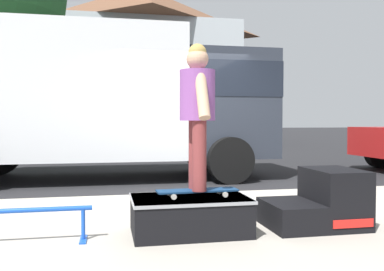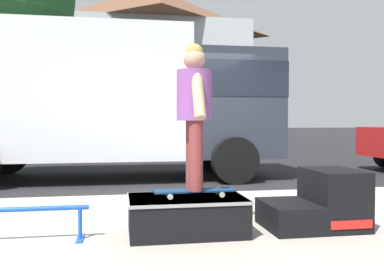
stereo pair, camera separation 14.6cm
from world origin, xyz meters
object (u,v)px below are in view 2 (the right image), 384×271
grind_rail (2,216)px  kicker_ramp (320,203)px  skater_kid (194,104)px  skate_box (187,214)px  skateboard (194,191)px  box_truck (112,97)px

grind_rail → kicker_ramp: bearing=0.5°
kicker_ramp → skater_kid: size_ratio=0.69×
kicker_ramp → grind_rail: bearing=-179.5°
skate_box → grind_rail: (-1.66, -0.03, 0.05)m
grind_rail → skateboard: bearing=0.8°
skateboard → skater_kid: 0.83m
grind_rail → skateboard: size_ratio=1.90×
kicker_ramp → box_truck: size_ratio=0.14×
skateboard → box_truck: 5.16m
skate_box → box_truck: bearing=99.0°
skate_box → skater_kid: size_ratio=0.80×
skate_box → skater_kid: skater_kid is taller
skater_kid → grind_rail: bearing=-179.2°
kicker_ramp → skater_kid: 1.63m
skate_box → skateboard: skateboard is taller
skate_box → skateboard: bearing=-2.4°
skate_box → kicker_ramp: size_ratio=1.16×
skateboard → box_truck: bearing=99.8°
grind_rail → box_truck: box_truck is taller
skate_box → kicker_ramp: 1.37m
skate_box → kicker_ramp: (1.36, -0.00, 0.05)m
skateboard → skater_kid: size_ratio=0.57×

